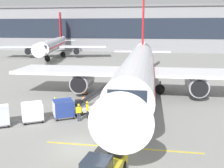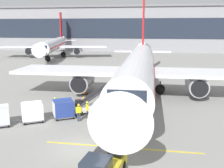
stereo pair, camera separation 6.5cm
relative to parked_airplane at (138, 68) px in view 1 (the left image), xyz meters
The scene contains 16 objects.
ground_plane 17.47m from the parked_airplane, 100.54° to the right, with size 600.00×600.00×0.00m, color gray.
parked_airplane is the anchor object (origin of this frame).
belt_loader 9.73m from the parked_airplane, 118.74° to the right, with size 4.84×4.16×3.31m.
baggage_cart_lead 12.67m from the parked_airplane, 122.47° to the right, with size 2.74×2.40×1.91m.
baggage_cart_second 15.34m from the parked_airplane, 127.54° to the right, with size 2.74×2.40×1.91m.
ground_crew_by_loader 12.49m from the parked_airplane, 130.78° to the right, with size 0.49×0.41×1.74m.
ground_crew_by_carts 13.32m from the parked_airplane, 123.01° to the right, with size 0.39×0.52×1.74m.
ground_crew_marshaller 12.42m from the parked_airplane, 113.58° to the right, with size 0.53×0.37×1.74m.
ground_crew_wingwalker 11.34m from the parked_airplane, 112.74° to the right, with size 0.33×0.55×1.74m.
safety_cone_engine_keepout 8.24m from the parked_airplane, 147.73° to the right, with size 0.56×0.56×0.63m.
safety_cone_wingtip 8.96m from the parked_airplane, 142.62° to the right, with size 0.61×0.61×0.69m.
safety_cone_nose_mark 7.85m from the parked_airplane, behind, with size 0.67×0.67×0.75m.
apron_guidance_line_lead_in 3.70m from the parked_airplane, 93.18° to the right, with size 0.20×110.00×0.01m.
apron_guidance_line_stop_bar 16.60m from the parked_airplane, 89.93° to the right, with size 12.00×0.20×0.01m.
terminal_building 72.61m from the parked_airplane, 80.60° to the left, with size 148.80×20.25×16.31m.
distant_airplane 49.23m from the parked_airplane, 124.30° to the left, with size 31.48×39.69×13.69m.
Camera 1 is at (5.50, -18.15, 8.98)m, focal length 43.23 mm.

